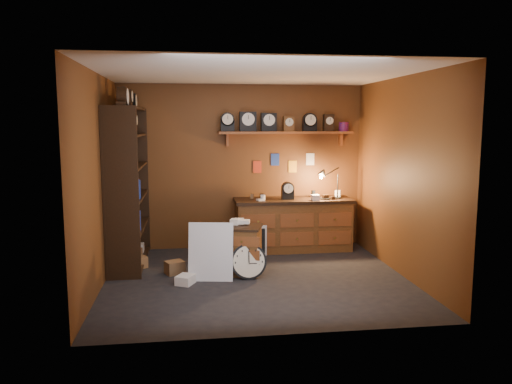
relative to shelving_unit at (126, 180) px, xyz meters
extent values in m
plane|color=black|center=(1.79, -0.98, -1.25)|extent=(4.00, 4.00, 0.00)
cube|color=brown|center=(1.79, 0.82, 0.10)|extent=(4.00, 0.02, 2.70)
cube|color=brown|center=(1.79, -2.78, 0.10)|extent=(4.00, 0.02, 2.70)
cube|color=brown|center=(-0.21, -0.98, 0.10)|extent=(0.02, 3.60, 2.70)
cube|color=brown|center=(3.79, -0.98, 0.10)|extent=(0.02, 3.60, 2.70)
cube|color=beige|center=(1.79, -0.98, 1.45)|extent=(4.00, 3.60, 0.02)
cube|color=brown|center=(2.49, 0.67, 0.67)|extent=(2.20, 0.30, 0.04)
cube|color=brown|center=(1.54, 0.74, 0.55)|extent=(0.04, 0.16, 0.20)
cube|color=brown|center=(3.44, 0.74, 0.55)|extent=(0.04, 0.16, 0.20)
cylinder|color=#B21419|center=(3.47, 0.67, 0.76)|extent=(0.16, 0.16, 0.15)
cube|color=#B12F15|center=(1.94, 0.81, 0.10)|extent=(0.14, 0.01, 0.20)
cube|color=navy|center=(2.24, 0.81, 0.22)|extent=(0.14, 0.01, 0.20)
cube|color=orange|center=(2.54, 0.81, 0.10)|extent=(0.14, 0.01, 0.20)
cube|color=silver|center=(2.84, 0.81, 0.22)|extent=(0.14, 0.01, 0.20)
cube|color=black|center=(-0.19, 0.00, -0.10)|extent=(0.03, 1.60, 2.30)
cube|color=black|center=(0.04, -0.78, -0.10)|extent=(0.45, 0.03, 2.30)
cube|color=black|center=(0.04, 0.78, -0.10)|extent=(0.45, 0.03, 2.30)
cube|color=black|center=(0.04, 0.00, -1.20)|extent=(0.43, 1.54, 0.03)
cube|color=black|center=(0.04, 0.00, -0.70)|extent=(0.43, 1.54, 0.03)
cube|color=black|center=(0.04, 0.00, -0.25)|extent=(0.43, 1.54, 0.03)
cube|color=black|center=(0.04, 0.00, 0.20)|extent=(0.43, 1.54, 0.03)
cube|color=black|center=(0.04, 0.00, 0.65)|extent=(0.43, 1.54, 0.03)
cube|color=black|center=(0.04, 0.00, 1.03)|extent=(0.43, 1.54, 0.03)
cube|color=brown|center=(2.60, 0.50, -0.85)|extent=(1.86, 0.60, 0.80)
cube|color=black|center=(2.60, 0.50, -0.43)|extent=(1.92, 0.66, 0.05)
cube|color=brown|center=(2.60, 0.20, -0.85)|extent=(1.78, 0.02, 0.52)
cylinder|color=black|center=(3.33, 0.45, -0.39)|extent=(0.12, 0.12, 0.02)
cylinder|color=black|center=(3.33, 0.45, -0.20)|extent=(0.02, 0.02, 0.38)
cylinder|color=black|center=(3.21, 0.42, 0.04)|extent=(0.27, 0.09, 0.14)
cone|color=black|center=(3.07, 0.39, 0.00)|extent=(0.18, 0.14, 0.18)
cube|color=brown|center=(1.60, -0.68, -0.93)|extent=(0.65, 0.59, 0.64)
cube|color=black|center=(1.60, -0.68, -0.60)|extent=(0.70, 0.64, 0.03)
cube|color=brown|center=(1.60, -0.92, -0.93)|extent=(0.47, 0.15, 0.54)
cylinder|color=black|center=(1.69, -0.94, -1.02)|extent=(0.48, 0.16, 0.48)
cylinder|color=beige|center=(1.69, -0.98, -1.01)|extent=(0.42, 0.10, 0.42)
cube|color=black|center=(1.69, -0.98, -0.95)|extent=(0.01, 0.04, 0.15)
cube|color=black|center=(1.74, -0.98, -1.04)|extent=(0.11, 0.01, 0.01)
cube|color=silver|center=(1.18, -0.93, -1.25)|extent=(0.61, 0.26, 0.78)
cube|color=silver|center=(1.88, 0.42, -1.01)|extent=(0.48, 0.48, 0.49)
cube|color=black|center=(1.88, 0.18, -1.01)|extent=(0.40, 0.03, 0.39)
cube|color=brown|center=(0.14, -0.23, -1.17)|extent=(0.34, 0.32, 0.16)
cube|color=white|center=(0.85, -1.07, -1.19)|extent=(0.28, 0.30, 0.12)
cube|color=brown|center=(0.70, -0.60, -1.16)|extent=(0.30, 0.28, 0.18)
camera|label=1|loc=(0.92, -7.39, 0.82)|focal=35.00mm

